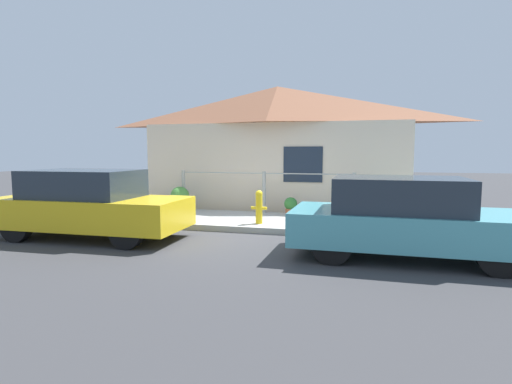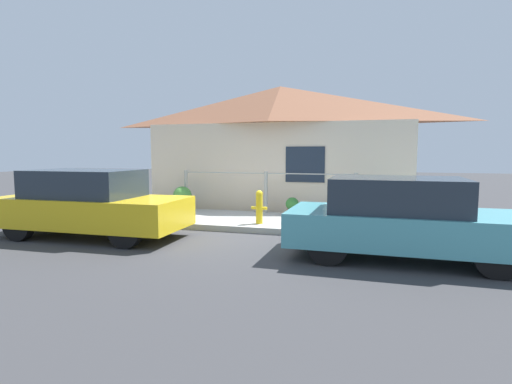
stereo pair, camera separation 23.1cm
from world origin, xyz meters
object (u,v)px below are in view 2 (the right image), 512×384
at_px(car_left, 90,204).
at_px(fire_hydrant, 259,206).
at_px(car_right, 403,218).
at_px(potted_plant_near_hydrant, 292,206).
at_px(potted_plant_corner, 391,207).
at_px(potted_plant_by_fence, 182,196).

xyz_separation_m(car_left, fire_hydrant, (3.21, 1.80, -0.17)).
xyz_separation_m(car_left, car_right, (6.22, 0.00, -0.02)).
bearing_deg(car_right, potted_plant_near_hydrant, 127.84).
bearing_deg(potted_plant_near_hydrant, fire_hydrant, -106.97).
xyz_separation_m(fire_hydrant, potted_plant_corner, (2.97, 1.43, -0.09)).
relative_size(fire_hydrant, potted_plant_corner, 1.37).
distance_m(potted_plant_near_hydrant, potted_plant_corner, 2.50).
height_order(potted_plant_near_hydrant, potted_plant_corner, potted_plant_corner).
bearing_deg(fire_hydrant, car_right, -30.86).
height_order(car_left, car_right, car_left).
bearing_deg(car_right, potted_plant_by_fence, 150.70).
relative_size(car_left, potted_plant_corner, 7.08).
bearing_deg(car_left, fire_hydrant, 28.36).
distance_m(car_right, potted_plant_corner, 3.24).
bearing_deg(potted_plant_corner, fire_hydrant, -154.35).
bearing_deg(fire_hydrant, potted_plant_by_fence, 150.93).
xyz_separation_m(car_right, potted_plant_by_fence, (-5.75, 3.32, -0.16)).
bearing_deg(potted_plant_near_hydrant, car_right, -52.88).
distance_m(fire_hydrant, potted_plant_near_hydrant, 1.64).
height_order(car_right, fire_hydrant, car_right).
bearing_deg(fire_hydrant, potted_plant_corner, 25.65).
distance_m(potted_plant_near_hydrant, potted_plant_by_fence, 3.22).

